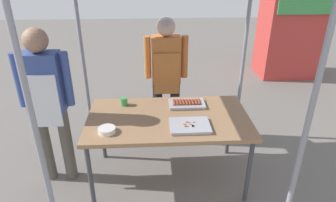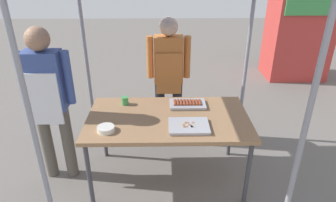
{
  "view_description": "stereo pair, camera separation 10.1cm",
  "coord_description": "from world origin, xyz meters",
  "views": [
    {
      "loc": [
        -0.15,
        -2.57,
        2.2
      ],
      "look_at": [
        0.0,
        0.05,
        0.9
      ],
      "focal_mm": 31.82,
      "sensor_mm": 36.0,
      "label": 1
    },
    {
      "loc": [
        -0.05,
        -2.57,
        2.2
      ],
      "look_at": [
        0.0,
        0.05,
        0.9
      ],
      "focal_mm": 31.82,
      "sensor_mm": 36.0,
      "label": 2
    }
  ],
  "objects": [
    {
      "name": "ground_plane",
      "position": [
        0.0,
        0.0,
        0.0
      ],
      "size": [
        18.0,
        18.0,
        0.0
      ],
      "primitive_type": "plane",
      "color": "#66605B"
    },
    {
      "name": "stall_table",
      "position": [
        0.0,
        0.0,
        0.7
      ],
      "size": [
        1.6,
        0.9,
        0.75
      ],
      "color": "#9E724C",
      "rests_on": "ground"
    },
    {
      "name": "tray_grilled_sausages",
      "position": [
        0.21,
        0.24,
        0.77
      ],
      "size": [
        0.38,
        0.23,
        0.05
      ],
      "color": "#ADADB2",
      "rests_on": "stall_table"
    },
    {
      "name": "tray_meat_skewers",
      "position": [
        0.19,
        -0.21,
        0.77
      ],
      "size": [
        0.37,
        0.29,
        0.04
      ],
      "color": "#ADADB2",
      "rests_on": "stall_table"
    },
    {
      "name": "condiment_bowl",
      "position": [
        -0.57,
        -0.26,
        0.77
      ],
      "size": [
        0.16,
        0.16,
        0.05
      ],
      "primitive_type": "cylinder",
      "color": "silver",
      "rests_on": "stall_table"
    },
    {
      "name": "drink_cup_near_edge",
      "position": [
        -0.46,
        0.28,
        0.79
      ],
      "size": [
        0.08,
        0.08,
        0.09
      ],
      "primitive_type": "cylinder",
      "color": "#3F994C",
      "rests_on": "stall_table"
    },
    {
      "name": "vendor_woman",
      "position": [
        0.02,
        0.8,
        0.93
      ],
      "size": [
        0.52,
        0.23,
        1.57
      ],
      "rotation": [
        0.0,
        0.0,
        3.14
      ],
      "color": "black",
      "rests_on": "ground"
    },
    {
      "name": "customer_nearby",
      "position": [
        -1.16,
        0.06,
        0.97
      ],
      "size": [
        0.52,
        0.23,
        1.63
      ],
      "color": "#595147",
      "rests_on": "ground"
    },
    {
      "name": "neighbor_stall_left",
      "position": [
        2.52,
        3.0,
        0.9
      ],
      "size": [
        1.09,
        0.8,
        1.79
      ],
      "color": "#BF3833",
      "rests_on": "ground"
    }
  ]
}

